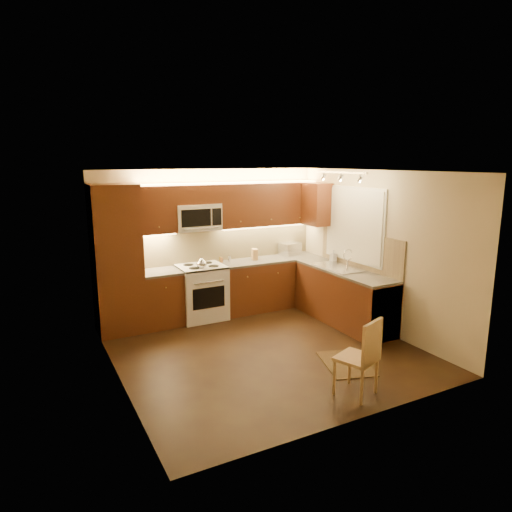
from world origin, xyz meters
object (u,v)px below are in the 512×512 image
microwave (197,217)px  soap_bottle (333,256)px  sink (339,263)px  toaster_oven (290,249)px  kettle (201,263)px  dining_chair (356,356)px  knife_block (255,254)px  stove (202,292)px

microwave → soap_bottle: bearing=-20.7°
sink → toaster_oven: bearing=96.3°
sink → kettle: kettle is taller
sink → dining_chair: bearing=-122.9°
sink → dining_chair: (-1.37, -2.11, -0.52)m
knife_block → dining_chair: 3.38m
stove → soap_bottle: (2.20, -0.70, 0.54)m
dining_chair → knife_block: bearing=61.4°
knife_block → soap_bottle: bearing=-19.4°
stove → microwave: (0.00, 0.14, 1.26)m
sink → dining_chair: size_ratio=0.94×
knife_block → dining_chair: (-0.42, -3.31, -0.54)m
knife_block → microwave: bearing=-169.0°
stove → sink: sink is taller
dining_chair → stove: bearing=79.7°
sink → microwave: bearing=147.8°
sink → soap_bottle: (0.20, 0.43, 0.03)m
stove → microwave: bearing=90.0°
soap_bottle → toaster_oven: bearing=108.9°
knife_block → sink: bearing=-37.3°
kettle → dining_chair: size_ratio=0.21×
soap_bottle → dining_chair: (-1.57, -2.54, -0.54)m
knife_block → soap_bottle: soap_bottle is taller
toaster_oven → soap_bottle: size_ratio=1.83×
toaster_oven → kettle: bearing=177.5°
kettle → soap_bottle: (2.27, -0.51, -0.01)m
microwave → dining_chair: microwave is taller
stove → toaster_oven: bearing=5.7°
stove → soap_bottle: 2.37m
microwave → dining_chair: size_ratio=0.83×
stove → kettle: kettle is taller
stove → kettle: 0.59m
microwave → toaster_oven: 1.99m
microwave → knife_block: size_ratio=3.84×
microwave → soap_bottle: 2.46m
microwave → kettle: 0.78m
kettle → knife_block: size_ratio=0.97×
kettle → dining_chair: kettle is taller
knife_block → stove: bearing=-161.7°
kettle → dining_chair: 3.17m
microwave → sink: 2.48m
knife_block → dining_chair: bearing=-82.9°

